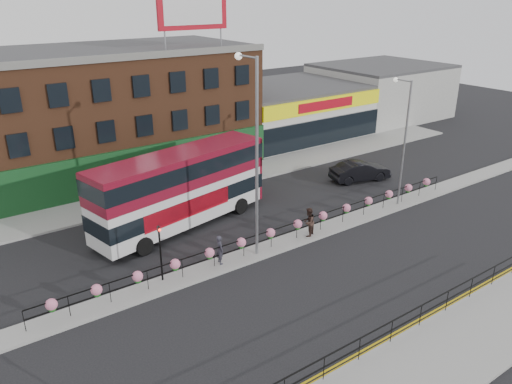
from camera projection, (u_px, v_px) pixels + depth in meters
ground at (284, 244)px, 30.84m from camera, size 120.00×120.00×0.00m
south_pavement at (455, 349)px, 21.74m from camera, size 60.00×4.00×0.15m
north_pavement at (191, 186)px, 39.88m from camera, size 60.00×4.00×0.15m
median at (284, 243)px, 30.81m from camera, size 60.00×1.60×0.15m
yellow_line_inner at (412, 323)px, 23.50m from camera, size 60.00×0.10×0.01m
yellow_line_outer at (415, 325)px, 23.37m from camera, size 60.00×0.10×0.01m
brick_building at (100, 112)px, 41.85m from camera, size 25.00×12.21×10.30m
supermarket at (286, 110)px, 53.46m from camera, size 15.00×12.25×5.30m
warehouse_east at (380, 90)px, 61.26m from camera, size 14.50×12.00×6.30m
billboard at (193, 10)px, 38.55m from camera, size 6.00×0.29×4.40m
median_railing at (284, 229)px, 30.44m from camera, size 30.04×0.56×1.23m
south_railing at (392, 326)px, 21.77m from camera, size 20.04×0.05×1.12m
double_decker_bus at (181, 182)px, 32.13m from camera, size 12.84×5.39×5.06m
car at (360, 171)px, 40.90m from camera, size 4.30×5.85×1.63m
pedestrian_a at (220, 249)px, 28.10m from camera, size 0.77×0.63×1.74m
pedestrian_b at (309, 222)px, 31.26m from camera, size 1.50×1.47×1.88m
lamp_column_west at (254, 142)px, 27.20m from camera, size 0.41×2.00×11.38m
lamp_column_east at (403, 133)px, 34.48m from camera, size 0.32×1.57×8.93m
traffic_light_median at (160, 241)px, 25.92m from camera, size 0.15×0.28×3.65m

